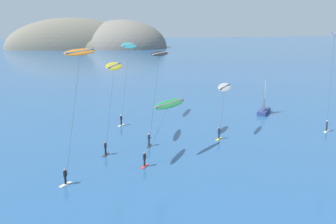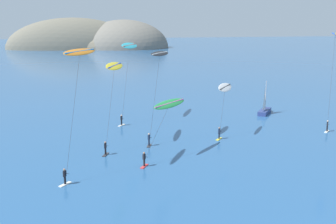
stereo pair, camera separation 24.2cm
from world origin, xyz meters
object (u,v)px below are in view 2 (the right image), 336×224
at_px(kitesurfer_yellow, 114,71).
at_px(kitesurfer_orange, 79,62).
at_px(kitesurfer_cyan, 129,50).
at_px(kitesurfer_white, 225,91).
at_px(sailboat_near, 265,110).
at_px(kitesurfer_blue, 334,44).
at_px(kitesurfer_black, 159,62).
at_px(kitesurfer_green, 168,108).

xyz_separation_m(kitesurfer_yellow, kitesurfer_orange, (-4.05, -9.66, 2.26)).
distance_m(kitesurfer_cyan, kitesurfer_white, 17.65).
relative_size(sailboat_near, kitesurfer_blue, 0.40).
xyz_separation_m(sailboat_near, kitesurfer_black, (-20.55, -12.30, 10.00)).
xyz_separation_m(kitesurfer_orange, kitesurfer_white, (19.24, 10.98, -5.55)).
distance_m(kitesurfer_black, kitesurfer_white, 10.17).
height_order(sailboat_near, kitesurfer_yellow, kitesurfer_yellow).
relative_size(kitesurfer_yellow, kitesurfer_black, 0.89).
height_order(kitesurfer_cyan, kitesurfer_white, kitesurfer_cyan).
bearing_deg(kitesurfer_black, kitesurfer_white, 1.51).
bearing_deg(kitesurfer_white, kitesurfer_cyan, 135.25).
bearing_deg(kitesurfer_orange, kitesurfer_white, 29.72).
height_order(kitesurfer_green, kitesurfer_orange, kitesurfer_orange).
height_order(kitesurfer_orange, kitesurfer_blue, kitesurfer_blue).
relative_size(kitesurfer_orange, kitesurfer_black, 1.11).
bearing_deg(sailboat_near, kitesurfer_cyan, -179.72).
xyz_separation_m(kitesurfer_green, kitesurfer_orange, (-9.95, -3.85, 6.03)).
distance_m(kitesurfer_cyan, kitesurfer_black, 12.52).
bearing_deg(kitesurfer_green, kitesurfer_yellow, 135.50).
relative_size(kitesurfer_green, kitesurfer_black, 0.60).
relative_size(sailboat_near, kitesurfer_white, 0.77).
height_order(sailboat_near, kitesurfer_cyan, kitesurfer_cyan).
bearing_deg(sailboat_near, kitesurfer_blue, -56.25).
xyz_separation_m(sailboat_near, kitesurfer_orange, (-30.57, -23.04, 11.27)).
height_order(kitesurfer_yellow, kitesurfer_orange, kitesurfer_orange).
relative_size(kitesurfer_orange, kitesurfer_cyan, 1.07).
bearing_deg(kitesurfer_cyan, sailboat_near, 0.28).
height_order(sailboat_near, kitesurfer_blue, kitesurfer_blue).
bearing_deg(kitesurfer_cyan, kitesurfer_white, -44.75).
xyz_separation_m(kitesurfer_green, kitesurfer_blue, (26.91, 9.75, 6.50)).
bearing_deg(kitesurfer_cyan, kitesurfer_orange, -107.42).
bearing_deg(kitesurfer_cyan, kitesurfer_blue, -17.42).
bearing_deg(kitesurfer_yellow, sailboat_near, 26.76).
relative_size(kitesurfer_yellow, kitesurfer_cyan, 0.86).
height_order(kitesurfer_green, kitesurfer_white, kitesurfer_white).
height_order(kitesurfer_orange, kitesurfer_white, kitesurfer_orange).
bearing_deg(kitesurfer_blue, kitesurfer_green, -160.08).
relative_size(sailboat_near, kitesurfer_yellow, 0.53).
xyz_separation_m(kitesurfer_yellow, kitesurfer_green, (5.91, -5.80, -3.77)).
relative_size(kitesurfer_green, kitesurfer_blue, 0.51).
bearing_deg(kitesurfer_green, kitesurfer_orange, -158.83).
distance_m(sailboat_near, kitesurfer_green, 28.64).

